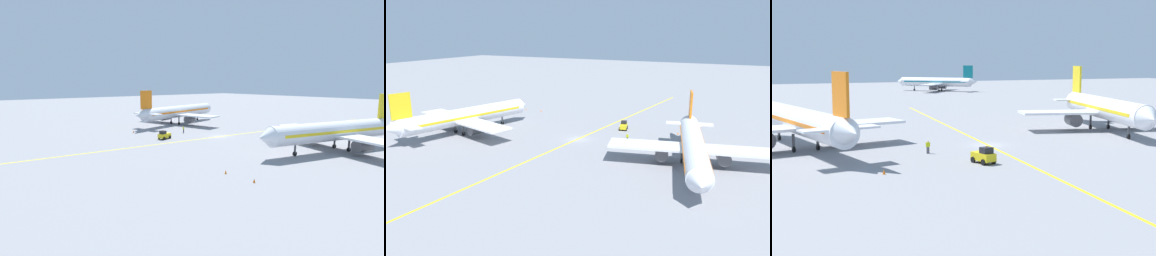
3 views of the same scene
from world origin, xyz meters
TOP-DOWN VIEW (x-y plane):
  - ground_plane at (0.00, 0.00)m, footprint 400.00×400.00m
  - apron_yellow_centreline at (0.00, 0.00)m, footprint 12.23×119.46m
  - airplane_at_gate at (-24.47, 5.72)m, footprint 28.43×35.16m
  - airplane_adjacent_stand at (24.45, 6.85)m, footprint 28.41×35.09m
  - baggage_tug_white at (-5.83, -11.90)m, footprint 2.34×3.28m
  - ground_crew_worker at (-9.82, -3.33)m, footprint 0.58×0.27m
  - traffic_cone_near_nose at (26.66, -19.57)m, footprint 0.32×0.32m
  - traffic_cone_mid_apron at (21.69, -19.75)m, footprint 0.32×0.32m
  - traffic_cone_by_wingtip at (-17.92, -13.38)m, footprint 0.32×0.32m

SIDE VIEW (x-z plane):
  - ground_plane at x=0.00m, z-range 0.00..0.00m
  - apron_yellow_centreline at x=0.00m, z-range 0.00..0.01m
  - traffic_cone_near_nose at x=26.66m, z-range 0.00..0.55m
  - traffic_cone_mid_apron at x=21.69m, z-range 0.00..0.55m
  - traffic_cone_by_wingtip at x=-17.92m, z-range 0.00..0.55m
  - baggage_tug_white at x=-5.83m, z-range -0.15..1.96m
  - ground_crew_worker at x=-9.82m, z-range 0.07..1.75m
  - airplane_at_gate at x=-24.47m, z-range -1.59..9.01m
  - airplane_adjacent_stand at x=24.45m, z-range -1.59..9.01m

